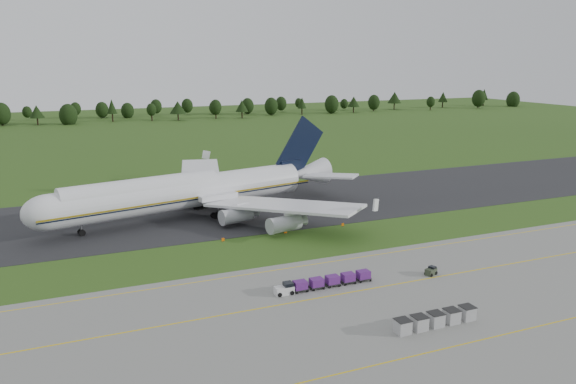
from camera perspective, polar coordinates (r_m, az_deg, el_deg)
name	(u,v)px	position (r m, az deg, el deg)	size (l,w,h in m)	color
ground	(294,245)	(99.33, 0.57, -5.44)	(600.00, 600.00, 0.00)	#2B4C16
apron	(404,328)	(71.76, 11.68, -13.41)	(300.00, 52.00, 0.06)	slate
taxiway	(244,207)	(124.43, -4.53, -1.57)	(300.00, 40.00, 0.08)	black
apron_markings	(374,305)	(77.02, 8.69, -11.31)	(300.00, 30.20, 0.01)	#DDB80D
tree_line	(146,109)	(310.54, -14.21, 8.15)	(528.91, 22.94, 11.79)	black
aircraft	(190,191)	(117.45, -9.90, 0.12)	(68.96, 65.48, 19.32)	silver
baggage_train	(323,282)	(81.51, 3.53, -9.12)	(15.01, 1.59, 1.53)	silver
utility_cart	(431,272)	(88.73, 14.31, -7.85)	(2.08, 1.66, 1.00)	#2D3525
uld_row	(436,319)	(72.76, 14.77, -12.40)	(11.37, 1.77, 1.75)	#9D9D9D
edge_markers	(286,232)	(105.94, -0.25, -4.07)	(24.90, 0.30, 0.60)	#F16207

